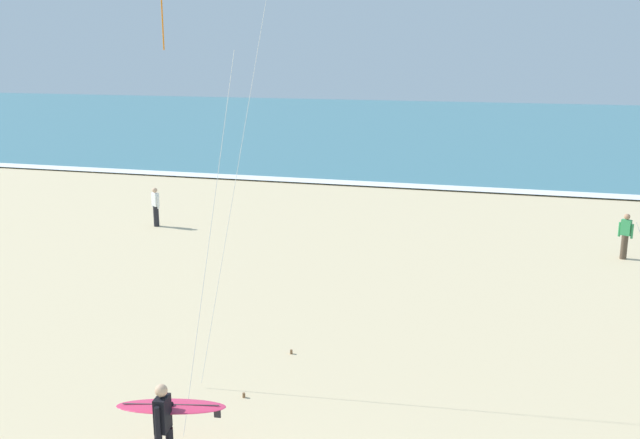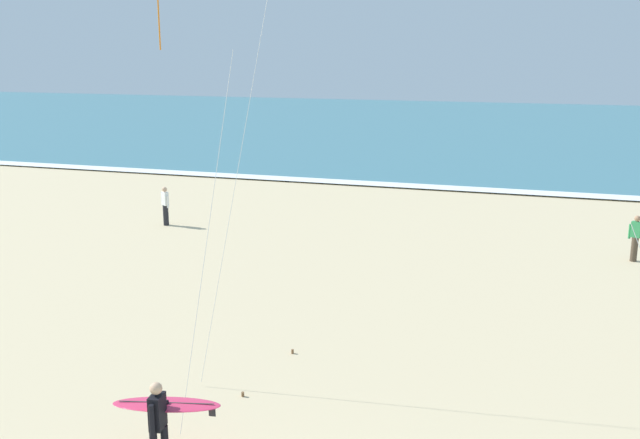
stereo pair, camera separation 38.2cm
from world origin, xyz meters
name	(u,v)px [view 2 (the right image)]	position (x,y,z in m)	size (l,w,h in m)	color
ocean_water	(498,128)	(0.00, 58.85, 0.04)	(160.00, 60.00, 0.08)	teal
shoreline_foam	(464,189)	(0.00, 29.15, 0.09)	(160.00, 1.25, 0.01)	white
surfer_lead	(162,414)	(-2.36, 2.74, 1.04)	(2.02, 1.02, 1.71)	black
bystander_green_top	(635,238)	(6.81, 18.36, 0.81)	(0.46, 0.30, 1.59)	#4C3D2D
bystander_white_top	(165,206)	(-10.87, 18.20, 0.81)	(0.44, 0.32, 1.59)	black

